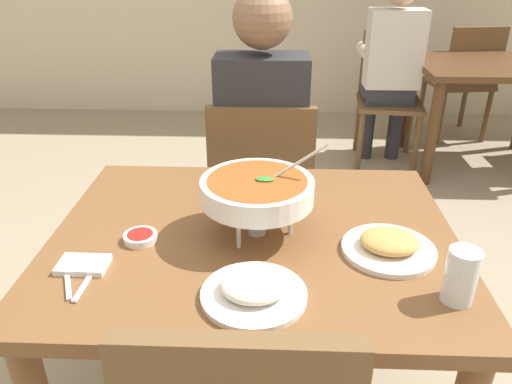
{
  "coord_description": "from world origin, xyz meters",
  "views": [
    {
      "loc": [
        0.05,
        -1.16,
        1.44
      ],
      "look_at": [
        0.0,
        0.15,
        0.78
      ],
      "focal_mm": 34.72,
      "sensor_mm": 36.0,
      "label": 1
    }
  ],
  "objects_px": {
    "diner_main": "(262,133)",
    "chair_bg_right": "(465,77)",
    "appetizer_plate": "(389,245)",
    "dining_table_far": "(490,82)",
    "curry_bowl": "(257,190)",
    "dining_table_main": "(254,267)",
    "sauce_dish": "(140,237)",
    "rice_plate": "(254,290)",
    "chair_bg_left": "(389,90)",
    "drink_glass": "(460,279)",
    "patron_bg_left": "(392,59)",
    "chair_diner_main": "(262,188)"
  },
  "relations": [
    {
      "from": "dining_table_main",
      "to": "appetizer_plate",
      "type": "bearing_deg",
      "value": -12.92
    },
    {
      "from": "dining_table_main",
      "to": "sauce_dish",
      "type": "xyz_separation_m",
      "value": [
        -0.3,
        -0.05,
        0.13
      ]
    },
    {
      "from": "appetizer_plate",
      "to": "curry_bowl",
      "type": "bearing_deg",
      "value": 166.0
    },
    {
      "from": "curry_bowl",
      "to": "patron_bg_left",
      "type": "xyz_separation_m",
      "value": [
        0.82,
        2.24,
        -0.11
      ]
    },
    {
      "from": "dining_table_main",
      "to": "dining_table_far",
      "type": "xyz_separation_m",
      "value": [
        1.5,
        2.22,
        -0.01
      ]
    },
    {
      "from": "chair_diner_main",
      "to": "appetizer_plate",
      "type": "bearing_deg",
      "value": -66.45
    },
    {
      "from": "chair_bg_right",
      "to": "drink_glass",
      "type": "bearing_deg",
      "value": -109.42
    },
    {
      "from": "chair_bg_right",
      "to": "chair_diner_main",
      "type": "bearing_deg",
      "value": -126.95
    },
    {
      "from": "drink_glass",
      "to": "chair_bg_left",
      "type": "relative_size",
      "value": 0.14
    },
    {
      "from": "rice_plate",
      "to": "chair_bg_right",
      "type": "bearing_deg",
      "value": 63.44
    },
    {
      "from": "chair_bg_left",
      "to": "sauce_dish",
      "type": "bearing_deg",
      "value": -115.82
    },
    {
      "from": "drink_glass",
      "to": "chair_bg_right",
      "type": "height_order",
      "value": "chair_bg_right"
    },
    {
      "from": "drink_glass",
      "to": "patron_bg_left",
      "type": "height_order",
      "value": "patron_bg_left"
    },
    {
      "from": "chair_diner_main",
      "to": "chair_bg_right",
      "type": "relative_size",
      "value": 1.0
    },
    {
      "from": "dining_table_far",
      "to": "patron_bg_left",
      "type": "relative_size",
      "value": 0.76
    },
    {
      "from": "appetizer_plate",
      "to": "dining_table_far",
      "type": "xyz_separation_m",
      "value": [
        1.15,
        2.3,
        -0.15
      ]
    },
    {
      "from": "dining_table_main",
      "to": "diner_main",
      "type": "bearing_deg",
      "value": 90.0
    },
    {
      "from": "drink_glass",
      "to": "rice_plate",
      "type": "bearing_deg",
      "value": -178.73
    },
    {
      "from": "dining_table_main",
      "to": "chair_bg_left",
      "type": "distance_m",
      "value": 2.5
    },
    {
      "from": "drink_glass",
      "to": "chair_bg_left",
      "type": "bearing_deg",
      "value": 81.35
    },
    {
      "from": "rice_plate",
      "to": "patron_bg_left",
      "type": "bearing_deg",
      "value": 72.03
    },
    {
      "from": "diner_main",
      "to": "appetizer_plate",
      "type": "xyz_separation_m",
      "value": [
        0.35,
        -0.84,
        0.01
      ]
    },
    {
      "from": "chair_diner_main",
      "to": "sauce_dish",
      "type": "distance_m",
      "value": 0.86
    },
    {
      "from": "dining_table_main",
      "to": "chair_bg_left",
      "type": "xyz_separation_m",
      "value": [
        0.86,
        2.35,
        -0.11
      ]
    },
    {
      "from": "dining_table_main",
      "to": "drink_glass",
      "type": "height_order",
      "value": "drink_glass"
    },
    {
      "from": "chair_diner_main",
      "to": "patron_bg_left",
      "type": "relative_size",
      "value": 0.69
    },
    {
      "from": "diner_main",
      "to": "rice_plate",
      "type": "distance_m",
      "value": 1.03
    },
    {
      "from": "drink_glass",
      "to": "chair_bg_left",
      "type": "distance_m",
      "value": 2.66
    },
    {
      "from": "drink_glass",
      "to": "chair_bg_right",
      "type": "xyz_separation_m",
      "value": [
        1.07,
        3.02,
        -0.28
      ]
    },
    {
      "from": "chair_bg_right",
      "to": "patron_bg_left",
      "type": "distance_m",
      "value": 0.9
    },
    {
      "from": "curry_bowl",
      "to": "chair_bg_left",
      "type": "relative_size",
      "value": 0.37
    },
    {
      "from": "dining_table_main",
      "to": "chair_bg_right",
      "type": "height_order",
      "value": "chair_bg_right"
    },
    {
      "from": "dining_table_far",
      "to": "patron_bg_left",
      "type": "xyz_separation_m",
      "value": [
        -0.67,
        0.02,
        0.14
      ]
    },
    {
      "from": "dining_table_main",
      "to": "dining_table_far",
      "type": "relative_size",
      "value": 1.1
    },
    {
      "from": "appetizer_plate",
      "to": "rice_plate",
      "type": "bearing_deg",
      "value": -149.75
    },
    {
      "from": "diner_main",
      "to": "sauce_dish",
      "type": "relative_size",
      "value": 14.56
    },
    {
      "from": "sauce_dish",
      "to": "dining_table_far",
      "type": "bearing_deg",
      "value": 51.59
    },
    {
      "from": "dining_table_main",
      "to": "rice_plate",
      "type": "bearing_deg",
      "value": -87.42
    },
    {
      "from": "rice_plate",
      "to": "sauce_dish",
      "type": "relative_size",
      "value": 2.67
    },
    {
      "from": "sauce_dish",
      "to": "dining_table_far",
      "type": "distance_m",
      "value": 2.9
    },
    {
      "from": "diner_main",
      "to": "dining_table_main",
      "type": "bearing_deg",
      "value": -90.0
    },
    {
      "from": "dining_table_far",
      "to": "curry_bowl",
      "type": "bearing_deg",
      "value": -123.96
    },
    {
      "from": "diner_main",
      "to": "chair_bg_left",
      "type": "xyz_separation_m",
      "value": [
        0.86,
        1.59,
        -0.24
      ]
    },
    {
      "from": "dining_table_far",
      "to": "chair_bg_left",
      "type": "distance_m",
      "value": 0.66
    },
    {
      "from": "dining_table_far",
      "to": "patron_bg_left",
      "type": "height_order",
      "value": "patron_bg_left"
    },
    {
      "from": "chair_bg_left",
      "to": "chair_diner_main",
      "type": "bearing_deg",
      "value": -117.92
    },
    {
      "from": "appetizer_plate",
      "to": "diner_main",
      "type": "bearing_deg",
      "value": 112.72
    },
    {
      "from": "chair_diner_main",
      "to": "curry_bowl",
      "type": "xyz_separation_m",
      "value": [
        0.01,
        -0.72,
        0.35
      ]
    },
    {
      "from": "diner_main",
      "to": "chair_bg_right",
      "type": "bearing_deg",
      "value": 52.6
    },
    {
      "from": "curry_bowl",
      "to": "rice_plate",
      "type": "height_order",
      "value": "curry_bowl"
    }
  ]
}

